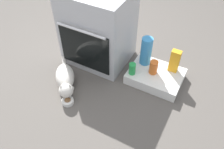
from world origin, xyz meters
TOP-DOWN VIEW (x-y plane):
  - ground at (0.00, 0.00)m, footprint 8.00×8.00m
  - oven at (0.04, 0.46)m, footprint 0.64×0.58m
  - pantry_cabinet at (0.71, 0.42)m, footprint 0.52×0.39m
  - food_bowl at (0.11, -0.24)m, footprint 0.11×0.11m
  - cat at (-0.03, -0.07)m, footprint 0.46×0.53m
  - sauce_jar at (0.68, 0.41)m, footprint 0.08×0.08m
  - soda_can at (0.51, 0.30)m, footprint 0.07×0.07m
  - juice_carton at (0.84, 0.53)m, footprint 0.09×0.06m
  - water_bottle at (0.56, 0.51)m, footprint 0.11×0.11m

SIDE VIEW (x-z plane):
  - ground at x=0.00m, z-range 0.00..0.00m
  - food_bowl at x=0.11m, z-range -0.01..0.06m
  - pantry_cabinet at x=0.71m, z-range 0.00..0.10m
  - cat at x=-0.03m, z-range 0.01..0.20m
  - soda_can at x=0.51m, z-range 0.10..0.22m
  - sauce_jar at x=0.68m, z-range 0.10..0.24m
  - juice_carton at x=0.84m, z-range 0.10..0.34m
  - water_bottle at x=0.56m, z-range 0.10..0.40m
  - oven at x=0.04m, z-range 0.00..0.79m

